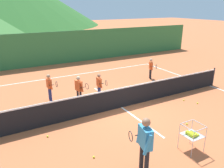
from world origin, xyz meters
TOP-DOWN VIEW (x-y plane):
  - ground_plane at (0.00, 0.00)m, footprint 120.00×120.00m
  - line_baseline_far at (0.00, 5.90)m, footprint 11.99×0.08m
  - line_sideline_east at (5.99, 0.00)m, footprint 0.08×11.80m
  - line_service_center at (0.00, 0.00)m, footprint 0.08×5.78m
  - tennis_net at (0.00, 0.00)m, footprint 12.48×0.08m
  - instructor at (-1.68, -3.88)m, footprint 0.44×0.82m
  - student_0 at (-2.61, 2.39)m, footprint 0.40×0.63m
  - student_1 at (-1.51, 1.33)m, footprint 0.50×0.61m
  - student_2 at (-0.38, 1.50)m, footprint 0.41×0.65m
  - student_3 at (3.84, 2.77)m, footprint 0.42×0.71m
  - ball_cart at (0.25, -3.81)m, footprint 0.58×0.58m
  - tennis_ball_0 at (3.34, -1.42)m, footprint 0.07×0.07m
  - tennis_ball_1 at (-3.57, -0.81)m, footprint 0.07×0.07m
  - tennis_ball_2 at (1.41, -2.59)m, footprint 0.07×0.07m
  - tennis_ball_4 at (3.05, -0.84)m, footprint 0.07×0.07m
  - tennis_ball_5 at (-2.62, -2.65)m, footprint 0.07×0.07m
  - windscreen_fence at (0.00, 9.37)m, footprint 26.37×0.08m

SIDE VIEW (x-z plane):
  - ground_plane at x=0.00m, z-range 0.00..0.00m
  - line_baseline_far at x=0.00m, z-range 0.00..0.01m
  - line_sideline_east at x=5.99m, z-range 0.00..0.01m
  - line_service_center at x=0.00m, z-range 0.00..0.01m
  - tennis_ball_0 at x=3.34m, z-range 0.00..0.07m
  - tennis_ball_1 at x=-3.57m, z-range 0.00..0.07m
  - tennis_ball_2 at x=1.41m, z-range 0.00..0.07m
  - tennis_ball_4 at x=3.05m, z-range 0.00..0.07m
  - tennis_ball_5 at x=-2.62m, z-range 0.00..0.07m
  - tennis_net at x=0.00m, z-range -0.03..1.02m
  - ball_cart at x=0.25m, z-range 0.14..1.04m
  - student_2 at x=-0.38m, z-range 0.13..1.39m
  - student_3 at x=3.84m, z-range 0.13..1.43m
  - student_0 at x=-2.61m, z-range 0.14..1.47m
  - student_1 at x=-1.51m, z-range 0.14..1.50m
  - instructor at x=-1.68m, z-range 0.17..1.85m
  - windscreen_fence at x=0.00m, z-range 0.00..2.53m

